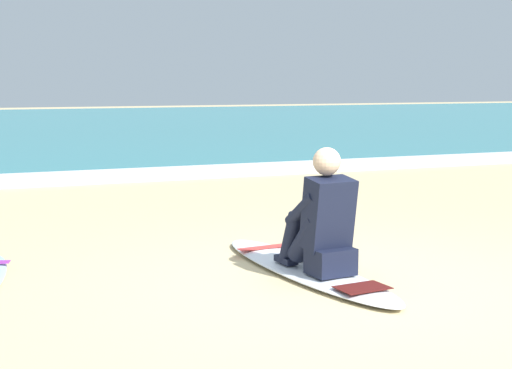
% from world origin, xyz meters
% --- Properties ---
extents(ground_plane, '(80.00, 80.00, 0.00)m').
position_xyz_m(ground_plane, '(0.00, 0.00, 0.00)').
color(ground_plane, '#CCB584').
extents(sea, '(80.00, 28.00, 0.10)m').
position_xyz_m(sea, '(0.00, 20.52, 0.05)').
color(sea, teal).
rests_on(sea, ground).
extents(breaking_foam, '(80.00, 0.90, 0.11)m').
position_xyz_m(breaking_foam, '(0.00, 6.82, 0.06)').
color(breaking_foam, white).
rests_on(breaking_foam, ground).
extents(surfboard_main, '(0.76, 2.46, 0.08)m').
position_xyz_m(surfboard_main, '(-0.14, 0.55, 0.04)').
color(surfboard_main, silver).
rests_on(surfboard_main, ground).
extents(surfer_seated, '(0.41, 0.73, 0.95)m').
position_xyz_m(surfer_seated, '(-0.11, 0.31, 0.44)').
color(surfer_seated, black).
rests_on(surfer_seated, surfboard_main).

